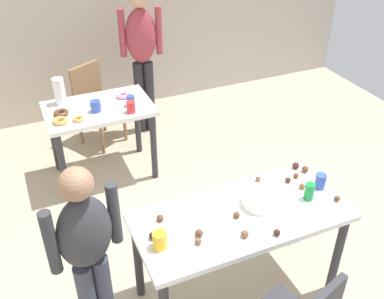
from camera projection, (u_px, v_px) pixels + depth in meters
The scene contains 35 objects.
ground_plane at pixel (239, 288), 3.29m from camera, with size 6.40×6.40×0.00m, color tan.
wall_back at pixel (109, 2), 5.03m from camera, with size 6.40×0.10×2.60m, color #BCB2A3.
dining_table_near at pixel (240, 226), 2.91m from camera, with size 1.39×0.64×0.75m.
dining_table_far at pixel (100, 119), 4.15m from camera, with size 0.97×0.63×0.75m.
chair_far_table at pixel (95, 100), 4.76m from camera, with size 0.54×0.54×0.87m.
person_girl_near at pixel (88, 249), 2.52m from camera, with size 0.45×0.27×1.36m.
person_adult_far at pixel (142, 48), 4.68m from camera, with size 0.46×0.26×1.63m.
mixing_bowl at pixel (259, 201), 2.91m from camera, with size 0.22×0.22×0.07m, color white.
soda_can at pixel (309, 191), 2.95m from camera, with size 0.07×0.07×0.12m, color #198438.
fork_near at pixel (224, 204), 2.93m from camera, with size 0.17×0.02×0.01m, color silver.
cup_near_0 at pixel (320, 181), 3.05m from camera, with size 0.07×0.07×0.11m, color #3351B2.
cup_near_1 at pixel (160, 240), 2.58m from camera, with size 0.09×0.09×0.11m, color yellow.
cake_ball_0 at pixel (296, 166), 3.26m from camera, with size 0.05×0.05×0.05m, color #3D2319.
cake_ball_1 at pixel (277, 233), 2.68m from camera, with size 0.04×0.04×0.04m, color #3D2319.
cake_ball_2 at pixel (337, 198), 2.95m from camera, with size 0.04×0.04×0.04m, color brown.
cake_ball_3 at pixel (237, 215), 2.81m from camera, with size 0.04×0.04×0.04m, color brown.
cake_ball_4 at pixel (296, 176), 3.17m from camera, with size 0.04×0.04×0.04m, color brown.
cake_ball_5 at pixel (198, 241), 2.62m from camera, with size 0.04×0.04×0.04m, color brown.
cake_ball_6 at pixel (305, 169), 3.22m from camera, with size 0.05×0.05×0.05m, color brown.
cake_ball_7 at pixel (245, 234), 2.67m from camera, with size 0.05×0.05×0.05m, color brown.
cake_ball_8 at pixel (302, 186), 3.06m from camera, with size 0.04×0.04×0.04m, color brown.
cake_ball_9 at pixel (288, 180), 3.12m from camera, with size 0.04×0.04×0.04m, color #3D2319.
cake_ball_10 at pixel (258, 179), 3.13m from camera, with size 0.04×0.04×0.04m, color brown.
cake_ball_11 at pixel (199, 233), 2.67m from camera, with size 0.05×0.05×0.05m, color brown.
cake_ball_12 at pixel (153, 236), 2.66m from camera, with size 0.05×0.05×0.05m, color #3D2319.
cake_ball_13 at pixel (160, 218), 2.79m from camera, with size 0.05×0.05×0.05m, color brown.
pitcher_far at pixel (59, 91), 4.07m from camera, with size 0.11×0.11×0.25m, color white.
cup_far_0 at pixel (131, 107), 3.96m from camera, with size 0.08×0.08×0.11m, color red.
cup_far_1 at pixel (96, 106), 3.98m from camera, with size 0.09×0.09×0.11m, color #3351B2.
cup_far_2 at pixel (131, 101), 4.07m from camera, with size 0.08×0.08×0.10m, color #3351B2.
donut_far_0 at pixel (97, 103), 4.10m from camera, with size 0.12×0.12×0.04m, color pink.
donut_far_1 at pixel (60, 121), 3.82m from camera, with size 0.13×0.13×0.04m, color gold.
donut_far_2 at pixel (123, 95), 4.24m from camera, with size 0.13×0.13×0.04m, color pink.
donut_far_3 at pixel (61, 113), 3.94m from camera, with size 0.13×0.13×0.04m, color brown.
donut_far_4 at pixel (78, 119), 3.86m from camera, with size 0.10×0.10×0.03m, color gold.
Camera 1 is at (-1.19, -1.86, 2.66)m, focal length 41.65 mm.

